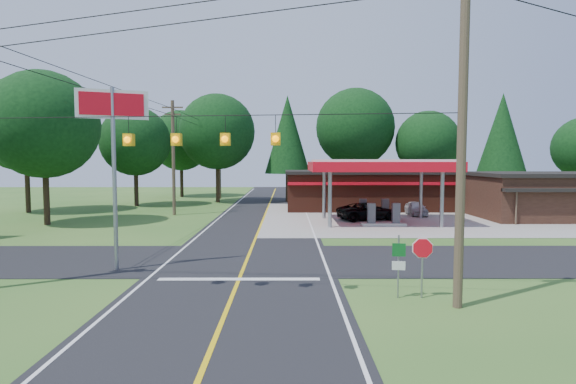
{
  "coord_description": "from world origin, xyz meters",
  "views": [
    {
      "loc": [
        1.93,
        -21.34,
        4.78
      ],
      "look_at": [
        2.0,
        7.0,
        2.8
      ],
      "focal_mm": 28.0,
      "sensor_mm": 36.0,
      "label": 1
    }
  ],
  "objects_px": {
    "gas_canopy": "(379,167)",
    "octagonal_stop_sign": "(423,253)",
    "suv_car": "(369,212)",
    "sedan_car": "(416,208)",
    "big_stop_sign": "(113,132)"
  },
  "relations": [
    {
      "from": "gas_canopy",
      "to": "octagonal_stop_sign",
      "type": "bearing_deg",
      "value": -97.11
    },
    {
      "from": "big_stop_sign",
      "to": "suv_car",
      "type": "bearing_deg",
      "value": 49.68
    },
    {
      "from": "big_stop_sign",
      "to": "gas_canopy",
      "type": "bearing_deg",
      "value": 45.97
    },
    {
      "from": "gas_canopy",
      "to": "sedan_car",
      "type": "height_order",
      "value": "gas_canopy"
    },
    {
      "from": "sedan_car",
      "to": "big_stop_sign",
      "type": "relative_size",
      "value": 0.45
    },
    {
      "from": "gas_canopy",
      "to": "sedan_car",
      "type": "xyz_separation_m",
      "value": [
        4.23,
        4.64,
        -3.66
      ]
    },
    {
      "from": "sedan_car",
      "to": "octagonal_stop_sign",
      "type": "bearing_deg",
      "value": -103.75
    },
    {
      "from": "big_stop_sign",
      "to": "octagonal_stop_sign",
      "type": "relative_size",
      "value": 3.7
    },
    {
      "from": "sedan_car",
      "to": "big_stop_sign",
      "type": "xyz_separation_m",
      "value": [
        -18.74,
        -19.65,
        5.38
      ]
    },
    {
      "from": "gas_canopy",
      "to": "octagonal_stop_sign",
      "type": "distance_m",
      "value": 19.35
    },
    {
      "from": "big_stop_sign",
      "to": "sedan_car",
      "type": "bearing_deg",
      "value": 46.35
    },
    {
      "from": "gas_canopy",
      "to": "big_stop_sign",
      "type": "bearing_deg",
      "value": -134.03
    },
    {
      "from": "octagonal_stop_sign",
      "to": "suv_car",
      "type": "bearing_deg",
      "value": 84.78
    },
    {
      "from": "gas_canopy",
      "to": "octagonal_stop_sign",
      "type": "xyz_separation_m",
      "value": [
        -2.37,
        -19.01,
        -2.69
      ]
    },
    {
      "from": "suv_car",
      "to": "octagonal_stop_sign",
      "type": "distance_m",
      "value": 20.62
    }
  ]
}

